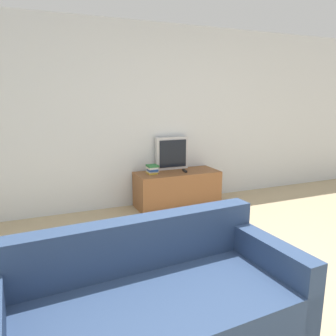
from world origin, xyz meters
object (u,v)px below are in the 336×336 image
at_px(remote_on_stand, 185,171).
at_px(television, 172,153).
at_px(couch, 152,314).
at_px(book_stack, 152,169).
at_px(tv_stand, 177,189).

bearing_deg(remote_on_stand, television, 113.65).
relative_size(couch, remote_on_stand, 10.94).
relative_size(television, couch, 0.27).
height_order(book_stack, remote_on_stand, book_stack).
bearing_deg(tv_stand, television, 89.13).
bearing_deg(couch, tv_stand, 59.24).
height_order(television, book_stack, television).
xyz_separation_m(television, couch, (-1.33, -2.77, -0.49)).
xyz_separation_m(tv_stand, remote_on_stand, (0.11, -0.03, 0.27)).
bearing_deg(television, remote_on_stand, -66.35).
bearing_deg(tv_stand, couch, -117.46).
distance_m(television, couch, 3.11).
height_order(tv_stand, remote_on_stand, remote_on_stand).
xyz_separation_m(tv_stand, television, (0.00, 0.21, 0.50)).
height_order(couch, book_stack, couch).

